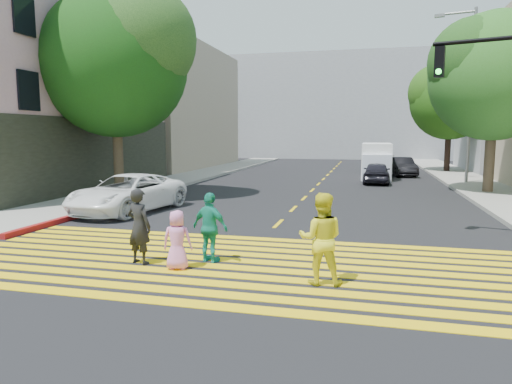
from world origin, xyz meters
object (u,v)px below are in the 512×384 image
at_px(white_sedan, 128,193).
at_px(silver_car, 380,161).
at_px(tree_right_near, 497,69).
at_px(dark_car_near, 377,173).
at_px(pedestrian_man, 139,226).
at_px(dark_car_parked, 402,167).
at_px(pedestrian_woman, 321,239).
at_px(tree_left, 116,56).
at_px(pedestrian_extra, 210,228).
at_px(white_van, 376,162).
at_px(pedestrian_child, 177,240).
at_px(tree_right_far, 451,96).

bearing_deg(white_sedan, silver_car, 77.52).
bearing_deg(tree_right_near, dark_car_near, 143.42).
height_order(pedestrian_man, dark_car_parked, pedestrian_man).
height_order(pedestrian_woman, dark_car_parked, pedestrian_woman).
distance_m(tree_left, dark_car_near, 15.45).
xyz_separation_m(pedestrian_extra, white_van, (3.89, 20.94, 0.28)).
bearing_deg(pedestrian_man, pedestrian_child, -175.37).
xyz_separation_m(pedestrian_woman, dark_car_parked, (3.06, 24.15, -0.25)).
relative_size(dark_car_near, silver_car, 0.85).
height_order(pedestrian_child, dark_car_parked, pedestrian_child).
relative_size(tree_right_near, dark_car_near, 2.32).
distance_m(tree_right_near, white_van, 9.78).
distance_m(tree_left, white_sedan, 7.00).
distance_m(silver_car, dark_car_parked, 6.29).
xyz_separation_m(pedestrian_woman, white_van, (1.33, 21.85, 0.19)).
height_order(pedestrian_man, pedestrian_child, pedestrian_man).
bearing_deg(dark_car_near, pedestrian_extra, 79.57).
xyz_separation_m(pedestrian_child, white_van, (4.38, 21.64, 0.43)).
bearing_deg(dark_car_parked, tree_left, -142.73).
xyz_separation_m(pedestrian_man, white_van, (5.37, 21.44, 0.23)).
xyz_separation_m(pedestrian_extra, silver_car, (4.29, 29.39, -0.16)).
bearing_deg(tree_right_far, pedestrian_child, -109.33).
relative_size(pedestrian_child, dark_car_parked, 0.33).
height_order(pedestrian_man, silver_car, pedestrian_man).
distance_m(tree_right_near, white_sedan, 17.32).
distance_m(pedestrian_woman, dark_car_near, 18.84).
bearing_deg(tree_right_near, pedestrian_man, -125.72).
xyz_separation_m(tree_right_near, white_sedan, (-14.18, -8.52, -5.11)).
height_order(tree_left, tree_right_far, tree_left).
relative_size(tree_left, pedestrian_woman, 5.26).
bearing_deg(pedestrian_extra, dark_car_near, -83.91).
height_order(white_sedan, white_van, white_van).
height_order(pedestrian_child, white_sedan, white_sedan).
xyz_separation_m(dark_car_near, silver_car, (0.42, 11.51, -0.00)).
relative_size(pedestrian_extra, silver_car, 0.36).
height_order(pedestrian_extra, dark_car_parked, pedestrian_extra).
height_order(dark_car_parked, white_van, white_van).
relative_size(tree_left, dark_car_near, 2.52).
height_order(pedestrian_child, silver_car, pedestrian_child).
xyz_separation_m(white_sedan, white_van, (9.07, 15.39, 0.38)).
bearing_deg(silver_car, pedestrian_man, 71.26).
bearing_deg(tree_right_near, dark_car_parked, 110.25).
bearing_deg(dark_car_parked, pedestrian_man, -116.51).
xyz_separation_m(tree_right_far, pedestrian_child, (-9.59, -27.35, -4.95)).
bearing_deg(tree_left, white_sedan, -56.55).
bearing_deg(tree_right_far, pedestrian_extra, -108.85).
height_order(tree_left, pedestrian_child, tree_left).
bearing_deg(pedestrian_man, tree_right_near, -109.53).
bearing_deg(tree_right_near, pedestrian_extra, -122.59).
xyz_separation_m(white_sedan, dark_car_near, (9.06, 12.32, -0.06)).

